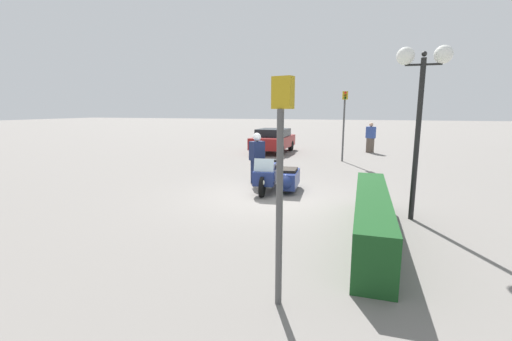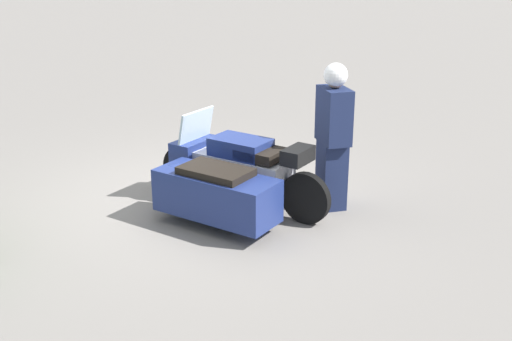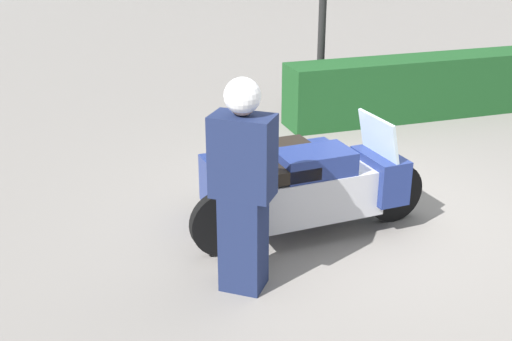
# 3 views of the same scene
# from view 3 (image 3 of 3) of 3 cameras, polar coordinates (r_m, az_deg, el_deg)

# --- Properties ---
(ground_plane) EXTENTS (160.00, 160.00, 0.00)m
(ground_plane) POSITION_cam_3_polar(r_m,az_deg,el_deg) (6.90, 9.64, -3.75)
(ground_plane) COLOR slate
(police_motorcycle) EXTENTS (2.47, 1.28, 1.15)m
(police_motorcycle) POSITION_cam_3_polar(r_m,az_deg,el_deg) (6.47, 4.11, -0.79)
(police_motorcycle) COLOR black
(police_motorcycle) RESTS_ON ground
(officer_rider) EXTENTS (0.57, 0.54, 1.82)m
(officer_rider) POSITION_cam_3_polar(r_m,az_deg,el_deg) (5.12, -1.16, -1.07)
(officer_rider) COLOR #192347
(officer_rider) RESTS_ON ground
(hedge_bush_curbside) EXTENTS (4.94, 0.65, 0.93)m
(hedge_bush_curbside) POSITION_cam_3_polar(r_m,az_deg,el_deg) (10.39, 15.92, 7.28)
(hedge_bush_curbside) COLOR #19471E
(hedge_bush_curbside) RESTS_ON ground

